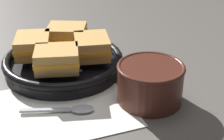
{
  "coord_description": "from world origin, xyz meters",
  "views": [
    {
      "loc": [
        -0.18,
        -0.61,
        0.38
      ],
      "look_at": [
        0.04,
        -0.01,
        0.04
      ],
      "focal_mm": 55.0,
      "sensor_mm": 36.0,
      "label": 1
    }
  ],
  "objects_px": {
    "sandwich_near_left": "(92,46)",
    "sandwich_far_right": "(57,59)",
    "skillet": "(64,63)",
    "spoon": "(72,109)",
    "sandwich_far_left": "(33,45)",
    "soup_bowl": "(150,81)",
    "sandwich_near_right": "(67,35)"
  },
  "relations": [
    {
      "from": "sandwich_near_left",
      "to": "sandwich_far_right",
      "type": "bearing_deg",
      "value": -157.58
    },
    {
      "from": "soup_bowl",
      "to": "sandwich_far_right",
      "type": "relative_size",
      "value": 1.22
    },
    {
      "from": "spoon",
      "to": "sandwich_near_left",
      "type": "distance_m",
      "value": 0.18
    },
    {
      "from": "sandwich_near_left",
      "to": "sandwich_near_right",
      "type": "relative_size",
      "value": 0.92
    },
    {
      "from": "soup_bowl",
      "to": "sandwich_near_right",
      "type": "relative_size",
      "value": 1.15
    },
    {
      "from": "sandwich_near_right",
      "to": "sandwich_far_right",
      "type": "bearing_deg",
      "value": -112.58
    },
    {
      "from": "soup_bowl",
      "to": "sandwich_far_right",
      "type": "height_order",
      "value": "sandwich_far_right"
    },
    {
      "from": "sandwich_near_left",
      "to": "sandwich_far_right",
      "type": "xyz_separation_m",
      "value": [
        -0.09,
        -0.04,
        0.0
      ]
    },
    {
      "from": "soup_bowl",
      "to": "sandwich_far_left",
      "type": "height_order",
      "value": "sandwich_far_left"
    },
    {
      "from": "sandwich_far_right",
      "to": "soup_bowl",
      "type": "bearing_deg",
      "value": -37.51
    },
    {
      "from": "soup_bowl",
      "to": "sandwich_far_right",
      "type": "xyz_separation_m",
      "value": [
        -0.16,
        0.12,
        0.02
      ]
    },
    {
      "from": "sandwich_near_right",
      "to": "spoon",
      "type": "bearing_deg",
      "value": -102.07
    },
    {
      "from": "soup_bowl",
      "to": "sandwich_near_left",
      "type": "bearing_deg",
      "value": 114.09
    },
    {
      "from": "spoon",
      "to": "skillet",
      "type": "relative_size",
      "value": 0.51
    },
    {
      "from": "skillet",
      "to": "sandwich_near_right",
      "type": "relative_size",
      "value": 2.4
    },
    {
      "from": "sandwich_near_left",
      "to": "sandwich_far_right",
      "type": "relative_size",
      "value": 0.97
    },
    {
      "from": "spoon",
      "to": "sandwich_far_right",
      "type": "distance_m",
      "value": 0.12
    },
    {
      "from": "spoon",
      "to": "sandwich_far_right",
      "type": "xyz_separation_m",
      "value": [
        -0.0,
        0.11,
        0.06
      ]
    },
    {
      "from": "soup_bowl",
      "to": "sandwich_near_right",
      "type": "bearing_deg",
      "value": 113.5
    },
    {
      "from": "skillet",
      "to": "spoon",
      "type": "bearing_deg",
      "value": -98.02
    },
    {
      "from": "skillet",
      "to": "sandwich_far_left",
      "type": "xyz_separation_m",
      "value": [
        -0.06,
        0.03,
        0.04
      ]
    },
    {
      "from": "sandwich_near_left",
      "to": "sandwich_far_left",
      "type": "relative_size",
      "value": 0.98
    },
    {
      "from": "sandwich_near_left",
      "to": "skillet",
      "type": "bearing_deg",
      "value": 157.42
    },
    {
      "from": "sandwich_far_right",
      "to": "sandwich_near_left",
      "type": "bearing_deg",
      "value": 22.42
    },
    {
      "from": "skillet",
      "to": "sandwich_near_right",
      "type": "xyz_separation_m",
      "value": [
        0.03,
        0.06,
        0.04
      ]
    },
    {
      "from": "sandwich_far_right",
      "to": "skillet",
      "type": "bearing_deg",
      "value": 67.42
    },
    {
      "from": "sandwich_far_left",
      "to": "soup_bowl",
      "type": "bearing_deg",
      "value": -47.1
    },
    {
      "from": "spoon",
      "to": "sandwich_near_left",
      "type": "height_order",
      "value": "sandwich_near_left"
    },
    {
      "from": "spoon",
      "to": "sandwich_far_left",
      "type": "height_order",
      "value": "sandwich_far_left"
    },
    {
      "from": "sandwich_far_left",
      "to": "sandwich_far_right",
      "type": "xyz_separation_m",
      "value": [
        0.04,
        -0.09,
        0.0
      ]
    },
    {
      "from": "sandwich_near_right",
      "to": "sandwich_far_left",
      "type": "distance_m",
      "value": 0.1
    },
    {
      "from": "sandwich_near_left",
      "to": "sandwich_far_left",
      "type": "xyz_separation_m",
      "value": [
        -0.12,
        0.05,
        0.0
      ]
    }
  ]
}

